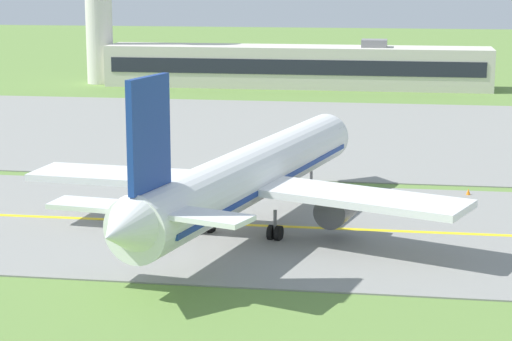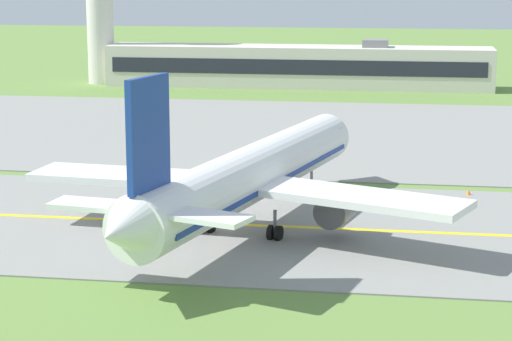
{
  "view_description": "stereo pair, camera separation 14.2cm",
  "coord_description": "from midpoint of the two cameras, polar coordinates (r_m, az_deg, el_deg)",
  "views": [
    {
      "loc": [
        13.76,
        -67.43,
        18.51
      ],
      "look_at": [
        3.18,
        1.1,
        4.0
      ],
      "focal_mm": 67.29,
      "sensor_mm": 36.0,
      "label": 1
    },
    {
      "loc": [
        13.9,
        -67.4,
        18.51
      ],
      "look_at": [
        3.18,
        1.1,
        4.0
      ],
      "focal_mm": 67.29,
      "sensor_mm": 36.0,
      "label": 2
    }
  ],
  "objects": [
    {
      "name": "taxiway_centreline",
      "position": [
        71.24,
        -2.61,
        -3.17
      ],
      "size": [
        220.0,
        0.6,
        0.01
      ],
      "primitive_type": "cube",
      "color": "yellow",
      "rests_on": "taxiway_strip"
    },
    {
      "name": "traffic_cone_mid_edge",
      "position": [
        82.12,
        12.57,
        -1.28
      ],
      "size": [
        0.44,
        0.44,
        0.6
      ],
      "primitive_type": "cone",
      "color": "orange",
      "rests_on": "ground"
    },
    {
      "name": "traffic_cone_near_edge",
      "position": [
        83.14,
        4.18,
        -0.86
      ],
      "size": [
        0.44,
        0.44,
        0.6
      ],
      "primitive_type": "cone",
      "color": "orange",
      "rests_on": "ground"
    },
    {
      "name": "apron_pad",
      "position": [
        111.03,
        6.8,
        2.17
      ],
      "size": [
        140.0,
        52.0,
        0.1
      ],
      "primitive_type": "cube",
      "color": "gray",
      "rests_on": "ground"
    },
    {
      "name": "airplane_lead",
      "position": [
        68.45,
        -0.36,
        -0.31
      ],
      "size": [
        32.07,
        39.22,
        12.7
      ],
      "color": "white",
      "rests_on": "ground"
    },
    {
      "name": "terminal_building",
      "position": [
        155.52,
        2.55,
        6.2
      ],
      "size": [
        61.72,
        8.79,
        7.76
      ],
      "color": "beige",
      "rests_on": "ground"
    },
    {
      "name": "ground_plane",
      "position": [
        71.27,
        -2.61,
        -3.25
      ],
      "size": [
        500.0,
        500.0,
        0.0
      ],
      "primitive_type": "plane",
      "color": "olive"
    },
    {
      "name": "taxiway_strip",
      "position": [
        71.25,
        -2.61,
        -3.21
      ],
      "size": [
        240.0,
        28.0,
        0.1
      ],
      "primitive_type": "cube",
      "color": "gray",
      "rests_on": "ground"
    }
  ]
}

